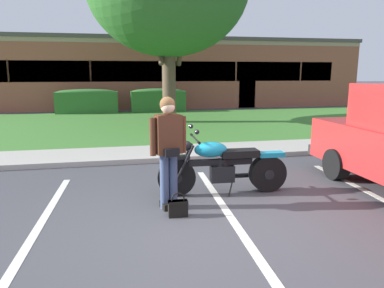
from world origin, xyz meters
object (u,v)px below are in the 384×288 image
hedge_center_left (158,100)px  motorcycle (228,166)px  rider_person (168,145)px  brick_building (157,73)px  hedge_left (87,101)px  handbag (178,207)px

hedge_center_left → motorcycle: bearing=-91.1°
rider_person → brick_building: bearing=84.3°
hedge_left → rider_person: bearing=-80.7°
handbag → motorcycle: bearing=40.0°
motorcycle → hedge_center_left: (0.24, 12.97, 0.17)m
handbag → hedge_center_left: size_ratio=0.13×
rider_person → handbag: size_ratio=4.74×
hedge_center_left → brick_building: size_ratio=0.12×
rider_person → hedge_center_left: size_ratio=0.61×
hedge_center_left → hedge_left: bearing=180.0°
rider_person → hedge_center_left: (1.33, 13.45, -0.34)m
motorcycle → hedge_center_left: hedge_center_left is taller
hedge_left → hedge_center_left: bearing=0.0°
hedge_left → hedge_center_left: (3.54, 0.00, 0.00)m
brick_building → handbag: bearing=-95.4°
motorcycle → rider_person: 1.30m
motorcycle → hedge_left: 13.38m
handbag → hedge_left: bearing=99.4°
brick_building → hedge_center_left: bearing=-95.9°
motorcycle → hedge_center_left: size_ratio=0.81×
handbag → hedge_left: (-2.29, 13.82, 0.51)m
motorcycle → hedge_left: (-3.30, 12.97, 0.17)m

